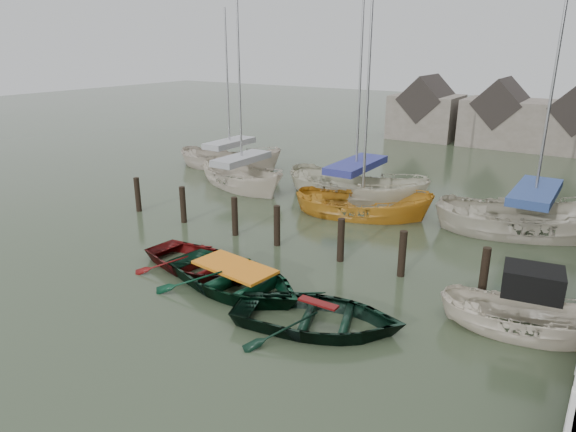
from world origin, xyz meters
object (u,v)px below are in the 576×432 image
Objects in this scene: motorboat at (524,329)px; sailboat_d at (529,232)px; rowboat_dkgreen at (318,327)px; sailboat_e at (230,167)px; rowboat_red at (200,271)px; sailboat_c at (362,215)px; sailboat_b at (355,198)px; sailboat_a at (242,186)px; rowboat_green at (235,289)px.

sailboat_d is (-1.04, 7.30, -0.05)m from motorboat.
sailboat_e is (-12.35, 11.84, 0.06)m from rowboat_dkgreen.
rowboat_dkgreen reaches higher than rowboat_red.
sailboat_e is (-16.55, 9.40, -0.05)m from motorboat.
rowboat_red is 0.42× the size of sailboat_c.
sailboat_b is at bearing -117.69° from sailboat_e.
sailboat_d is (5.90, 1.50, 0.05)m from sailboat_c.
rowboat_dkgreen is 4.86m from motorboat.
sailboat_e is at bearing 51.58° from motorboat.
sailboat_e is (-9.61, 3.60, 0.05)m from sailboat_c.
sailboat_c is (1.86, 7.37, 0.01)m from rowboat_red.
sailboat_a is 6.66m from sailboat_c.
sailboat_d is at bearing -26.33° from rowboat_green.
sailboat_b is at bearing 65.19° from sailboat_d.
sailboat_c is 0.82× the size of sailboat_d.
sailboat_a is 12.52m from sailboat_d.
sailboat_d is at bearing -90.80° from sailboat_b.
rowboat_green is (1.67, -0.39, 0.00)m from rowboat_red.
rowboat_dkgreen is at bearing -92.49° from rowboat_green.
rowboat_green is 7.39m from motorboat.
sailboat_a is 1.23× the size of sailboat_c.
rowboat_dkgreen is at bearing -114.12° from sailboat_a.
sailboat_d is at bearing -0.71° from motorboat.
sailboat_b is (-8.17, 7.71, -0.05)m from motorboat.
rowboat_dkgreen is 13.01m from sailboat_a.
sailboat_e is at bearing 81.06° from sailboat_b.
rowboat_red is 11.78m from sailboat_d.
sailboat_d is at bearing -35.51° from rowboat_red.
rowboat_green is at bearing -171.36° from sailboat_b.
rowboat_green is 0.40× the size of sailboat_a.
sailboat_e is at bearing 27.69° from rowboat_dkgreen.
sailboat_a is at bearing 43.86° from rowboat_green.
rowboat_dkgreen is (4.60, -0.87, 0.00)m from rowboat_red.
sailboat_b reaches higher than sailboat_d.
rowboat_red is at bearing 149.75° from sailboat_c.
motorboat is at bearing -130.84° from sailboat_b.
rowboat_green is 7.76m from sailboat_c.
sailboat_c is (-6.94, 5.80, -0.10)m from motorboat.
motorboat is 19.03m from sailboat_e.
rowboat_green is at bearing 162.52° from sailboat_c.
rowboat_green is 11.08m from sailboat_d.
sailboat_c is at bearing 82.70° from sailboat_d.
rowboat_green is 14.75m from sailboat_e.
sailboat_e is at bearing 53.43° from sailboat_c.
motorboat is 0.36× the size of sailboat_d.
sailboat_d reaches higher than sailboat_e.
sailboat_b is at bearing 37.85° from motorboat.
sailboat_d is (6.09, 9.25, 0.06)m from rowboat_green.
sailboat_c reaches higher than rowboat_dkgreen.
sailboat_a is 0.99× the size of sailboat_b.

